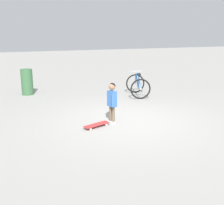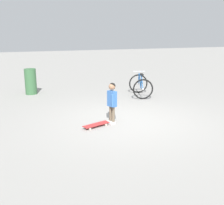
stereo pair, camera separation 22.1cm
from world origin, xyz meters
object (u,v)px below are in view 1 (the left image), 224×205
(child_person, at_px, (112,98))
(trash_bin, at_px, (27,82))
(skateboard, at_px, (97,125))
(bicycle_mid, at_px, (138,85))

(child_person, relative_size, trash_bin, 1.12)
(skateboard, bearing_deg, child_person, 18.93)
(child_person, distance_m, skateboard, 0.78)
(child_person, bearing_deg, trash_bin, 113.05)
(child_person, height_order, skateboard, child_person)
(skateboard, relative_size, bicycle_mid, 0.60)
(child_person, bearing_deg, skateboard, -161.07)
(bicycle_mid, bearing_deg, skateboard, -131.71)
(skateboard, height_order, trash_bin, trash_bin)
(trash_bin, bearing_deg, child_person, -66.95)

